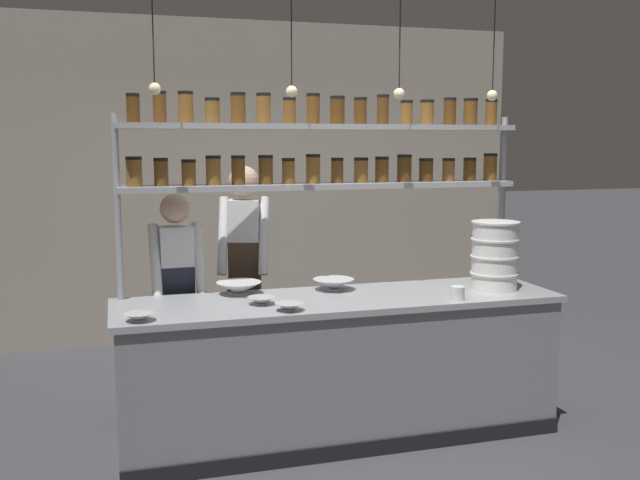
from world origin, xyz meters
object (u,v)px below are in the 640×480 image
prep_bowl_far_left (333,285)px  prep_bowl_near_right (261,301)px  prep_bowl_near_left (139,317)px  prep_bowl_center_front (289,307)px  chef_center (245,267)px  spice_shelf_unit (324,158)px  container_stack (495,255)px  prep_bowl_center_back (239,288)px  serving_cup_front (457,293)px  chef_left (177,293)px

prep_bowl_far_left → prep_bowl_near_right: bearing=-152.8°
prep_bowl_near_left → prep_bowl_center_front: same height
prep_bowl_far_left → chef_center: bearing=133.5°
spice_shelf_unit → container_stack: bearing=-19.3°
container_stack → prep_bowl_center_back: bearing=169.1°
prep_bowl_near_left → prep_bowl_center_back: 0.85m
prep_bowl_far_left → serving_cup_front: bearing=-37.1°
prep_bowl_center_back → serving_cup_front: bearing=-23.0°
prep_bowl_near_right → serving_cup_front: serving_cup_front is taller
prep_bowl_center_back → prep_bowl_far_left: size_ratio=1.06×
chef_left → serving_cup_front: (1.67, -0.83, 0.07)m
spice_shelf_unit → prep_bowl_center_front: spice_shelf_unit is taller
prep_bowl_center_front → prep_bowl_near_right: same height
spice_shelf_unit → chef_left: bearing=167.0°
prep_bowl_center_back → serving_cup_front: size_ratio=3.30×
prep_bowl_near_right → chef_left: bearing=126.6°
spice_shelf_unit → prep_bowl_near_right: 1.07m
prep_bowl_center_back → spice_shelf_unit: bearing=5.4°
prep_bowl_near_left → serving_cup_front: 1.95m
prep_bowl_near_left → prep_bowl_center_front: 0.86m
spice_shelf_unit → prep_bowl_far_left: size_ratio=9.86×
prep_bowl_near_left → container_stack: bearing=5.4°
spice_shelf_unit → chef_center: size_ratio=1.57×
chef_left → serving_cup_front: bearing=-29.5°
spice_shelf_unit → chef_left: 1.35m
prep_bowl_center_back → chef_left: bearing=143.0°
spice_shelf_unit → prep_bowl_near_right: bearing=-143.2°
prep_bowl_near_right → prep_bowl_center_back: bearing=103.7°
spice_shelf_unit → container_stack: (1.08, -0.38, -0.65)m
prep_bowl_center_back → prep_bowl_far_left: 0.63m
spice_shelf_unit → prep_bowl_center_front: (-0.39, -0.60, -0.85)m
chef_left → prep_bowl_center_back: size_ratio=5.33×
spice_shelf_unit → prep_bowl_center_back: 1.03m
chef_left → prep_bowl_near_left: 0.87m
prep_bowl_center_back → prep_bowl_near_right: bearing=-76.3°
spice_shelf_unit → prep_bowl_far_left: (0.03, -0.10, -0.84)m
spice_shelf_unit → prep_bowl_center_back: (-0.60, -0.06, -0.84)m
chef_center → prep_bowl_center_front: (0.08, -1.02, -0.07)m
serving_cup_front → prep_bowl_center_front: bearing=179.6°
chef_center → prep_bowl_far_left: chef_center is taller
prep_bowl_center_back → container_stack: bearing=-10.9°
chef_left → serving_cup_front: 1.86m
spice_shelf_unit → prep_bowl_center_front: size_ratio=15.97×
spice_shelf_unit → prep_bowl_center_back: size_ratio=9.29×
prep_bowl_near_left → prep_bowl_far_left: (1.29, 0.50, 0.01)m
spice_shelf_unit → chef_left: (-0.97, 0.22, -0.91)m
serving_cup_front → chef_center: bearing=138.5°
chef_center → prep_bowl_near_right: 0.82m
spice_shelf_unit → prep_bowl_center_back: bearing=-174.6°
prep_bowl_center_front → serving_cup_front: 1.09m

